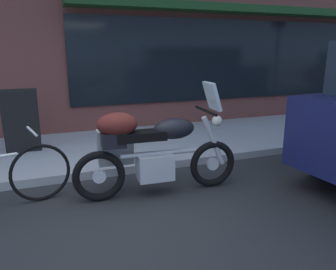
# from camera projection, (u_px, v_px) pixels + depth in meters

# --- Properties ---
(ground_plane) EXTENTS (80.00, 80.00, 0.00)m
(ground_plane) POSITION_uv_depth(u_px,v_px,m) (117.00, 227.00, 3.38)
(ground_plane) COLOR #2B2B2B
(touring_motorcycle) EXTENTS (2.11, 0.75, 1.39)m
(touring_motorcycle) POSITION_uv_depth(u_px,v_px,m) (148.00, 148.00, 4.03)
(touring_motorcycle) COLOR black
(touring_motorcycle) RESTS_ON ground_plane
(sandwich_board_sign) EXTENTS (0.55, 0.43, 1.03)m
(sandwich_board_sign) POSITION_uv_depth(u_px,v_px,m) (21.00, 121.00, 5.36)
(sandwich_board_sign) COLOR black
(sandwich_board_sign) RESTS_ON sidewalk_curb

